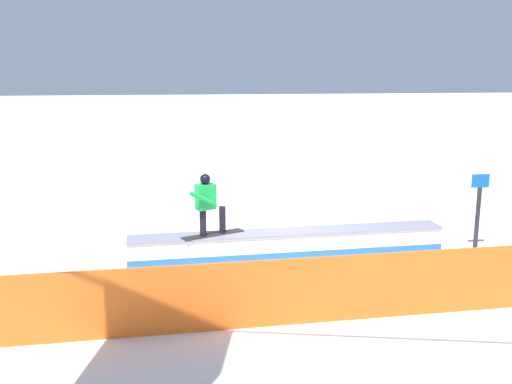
# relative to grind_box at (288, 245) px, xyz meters

# --- Properties ---
(ground_plane) EXTENTS (120.00, 120.00, 0.00)m
(ground_plane) POSITION_rel_grind_box_xyz_m (0.00, 0.00, -0.27)
(ground_plane) COLOR white
(grind_box) EXTENTS (6.99, 1.12, 0.61)m
(grind_box) POSITION_rel_grind_box_xyz_m (0.00, 0.00, 0.00)
(grind_box) COLOR white
(grind_box) RESTS_ON ground_plane
(snowboarder) EXTENTS (1.39, 0.87, 1.35)m
(snowboarder) POSITION_rel_grind_box_xyz_m (1.76, 0.17, 1.06)
(snowboarder) COLOR black
(snowboarder) RESTS_ON grind_box
(safety_fence) EXTENTS (13.08, 0.98, 1.14)m
(safety_fence) POSITION_rel_grind_box_xyz_m (0.00, 3.33, 0.29)
(safety_fence) COLOR orange
(safety_fence) RESTS_ON ground_plane
(trail_marker) EXTENTS (0.40, 0.10, 1.79)m
(trail_marker) POSITION_rel_grind_box_xyz_m (-4.31, 0.02, 0.69)
(trail_marker) COLOR #262628
(trail_marker) RESTS_ON ground_plane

